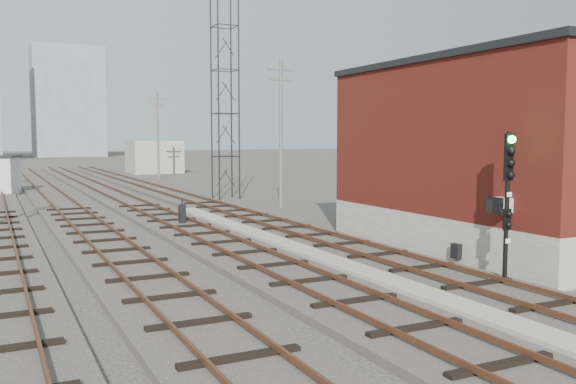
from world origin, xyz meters
TOP-DOWN VIEW (x-y plane):
  - ground at (0.00, 60.00)m, footprint 320.00×320.00m
  - track_right at (2.50, 39.00)m, footprint 3.20×90.00m
  - track_mid_right at (-1.50, 39.00)m, footprint 3.20×90.00m
  - track_mid_left at (-5.50, 39.00)m, footprint 3.20×90.00m
  - platform_curb at (0.50, 14.00)m, footprint 0.90×28.00m
  - brick_building at (7.50, 12.00)m, footprint 6.54×12.20m
  - lattice_tower at (5.50, 35.00)m, footprint 1.60×1.60m
  - utility_pole_right_a at (6.50, 28.00)m, footprint 1.80×0.24m
  - utility_pole_right_b at (6.50, 58.00)m, footprint 1.80×0.24m
  - apartment_right at (8.00, 150.00)m, footprint 16.00×12.00m
  - shed_right at (9.00, 70.00)m, footprint 6.00×6.00m
  - signal_mast at (3.70, 7.15)m, footprint 0.40×0.42m
  - switch_stand at (-1.26, 22.78)m, footprint 0.30×0.30m

SIDE VIEW (x-z plane):
  - ground at x=0.00m, z-range 0.00..0.00m
  - track_right at x=2.50m, z-range -0.09..0.30m
  - track_mid_right at x=-1.50m, z-range -0.09..0.30m
  - track_mid_left at x=-5.50m, z-range -0.09..0.30m
  - platform_curb at x=0.50m, z-range 0.00..0.26m
  - switch_stand at x=-1.26m, z-range -0.04..1.26m
  - shed_right at x=9.00m, z-range 0.00..4.00m
  - signal_mast at x=3.70m, z-range 0.44..4.89m
  - brick_building at x=7.50m, z-range 0.02..7.24m
  - utility_pole_right_a at x=6.50m, z-range 0.30..9.30m
  - utility_pole_right_b at x=6.50m, z-range 0.30..9.30m
  - lattice_tower at x=5.50m, z-range 0.00..15.00m
  - apartment_right at x=8.00m, z-range 0.00..26.00m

